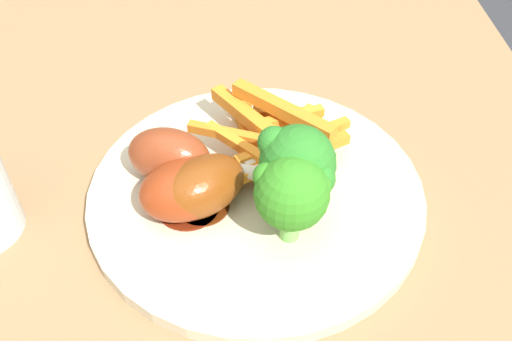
% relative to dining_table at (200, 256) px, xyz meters
% --- Properties ---
extents(dining_table, '(1.19, 0.71, 0.73)m').
position_rel_dining_table_xyz_m(dining_table, '(0.00, 0.00, 0.00)').
color(dining_table, '#8E6B47').
rests_on(dining_table, ground_plane).
extents(dinner_plate, '(0.28, 0.28, 0.01)m').
position_rel_dining_table_xyz_m(dinner_plate, '(-0.02, -0.06, 0.11)').
color(dinner_plate, beige).
rests_on(dinner_plate, dining_table).
extents(broccoli_floret_front, '(0.06, 0.06, 0.08)m').
position_rel_dining_table_xyz_m(broccoli_floret_front, '(-0.05, -0.09, 0.17)').
color(broccoli_floret_front, '#82AB55').
rests_on(broccoli_floret_front, dinner_plate).
extents(broccoli_floret_middle, '(0.06, 0.06, 0.07)m').
position_rel_dining_table_xyz_m(broccoli_floret_middle, '(-0.07, -0.08, 0.17)').
color(broccoli_floret_middle, '#73BC55').
rests_on(broccoli_floret_middle, dinner_plate).
extents(carrot_fries_pile, '(0.12, 0.14, 0.05)m').
position_rel_dining_table_xyz_m(carrot_fries_pile, '(0.02, -0.07, 0.14)').
color(carrot_fries_pile, orange).
rests_on(carrot_fries_pile, dinner_plate).
extents(chicken_drumstick_near, '(0.08, 0.13, 0.04)m').
position_rel_dining_table_xyz_m(chicken_drumstick_near, '(-0.04, -0.01, 0.14)').
color(chicken_drumstick_near, '#601C0B').
rests_on(chicken_drumstick_near, dinner_plate).
extents(chicken_drumstick_far, '(0.09, 0.12, 0.05)m').
position_rel_dining_table_xyz_m(chicken_drumstick_far, '(-0.04, -0.02, 0.14)').
color(chicken_drumstick_far, '#511F09').
rests_on(chicken_drumstick_far, dinner_plate).
extents(chicken_drumstick_extra, '(0.06, 0.13, 0.05)m').
position_rel_dining_table_xyz_m(chicken_drumstick_extra, '(-0.01, 0.01, 0.14)').
color(chicken_drumstick_extra, '#5B2010').
rests_on(chicken_drumstick_extra, dinner_plate).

